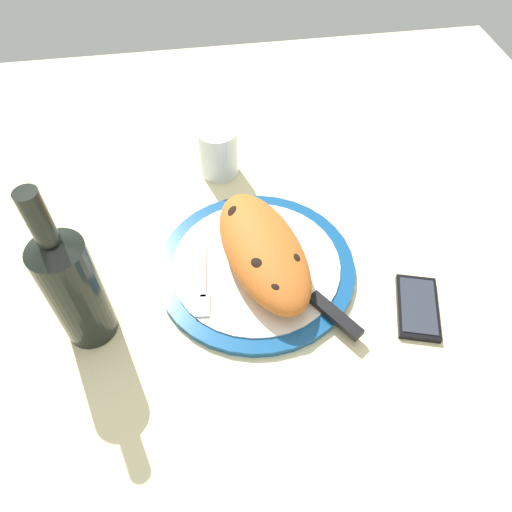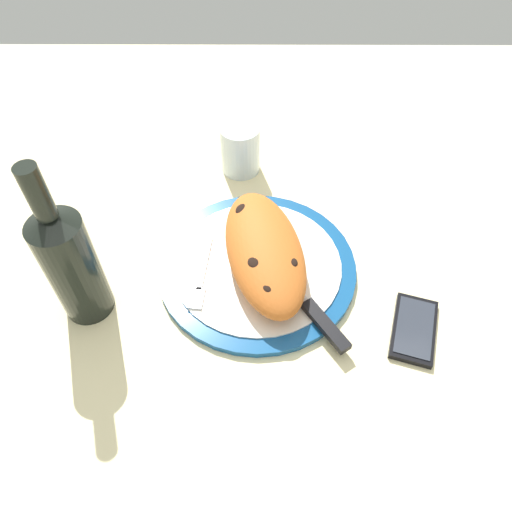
% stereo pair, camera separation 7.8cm
% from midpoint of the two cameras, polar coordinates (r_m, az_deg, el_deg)
% --- Properties ---
extents(ground_plane, '(1.50, 1.50, 0.03)m').
position_cam_midpoint_polar(ground_plane, '(0.82, -2.72, -2.35)').
color(ground_plane, beige).
extents(plate, '(0.33, 0.33, 0.02)m').
position_cam_midpoint_polar(plate, '(0.81, -2.78, -1.42)').
color(plate, navy).
rests_on(plate, ground_plane).
extents(calzone, '(0.28, 0.17, 0.07)m').
position_cam_midpoint_polar(calzone, '(0.77, -2.04, 0.51)').
color(calzone, '#C16023').
rests_on(calzone, plate).
extents(fork, '(0.15, 0.03, 0.00)m').
position_cam_midpoint_polar(fork, '(0.78, -9.14, -3.56)').
color(fork, silver).
rests_on(fork, plate).
extents(knife, '(0.21, 0.15, 0.01)m').
position_cam_midpoint_polar(knife, '(0.75, 4.42, -5.58)').
color(knife, silver).
rests_on(knife, plate).
extents(smartphone, '(0.13, 0.09, 0.01)m').
position_cam_midpoint_polar(smartphone, '(0.79, 15.87, -6.01)').
color(smartphone, black).
rests_on(smartphone, ground_plane).
extents(water_glass, '(0.08, 0.08, 0.10)m').
position_cam_midpoint_polar(water_glass, '(0.96, -6.82, 11.73)').
color(water_glass, silver).
rests_on(water_glass, ground_plane).
extents(wine_bottle, '(0.08, 0.08, 0.28)m').
position_cam_midpoint_polar(wine_bottle, '(0.72, -23.83, -3.45)').
color(wine_bottle, black).
rests_on(wine_bottle, ground_plane).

